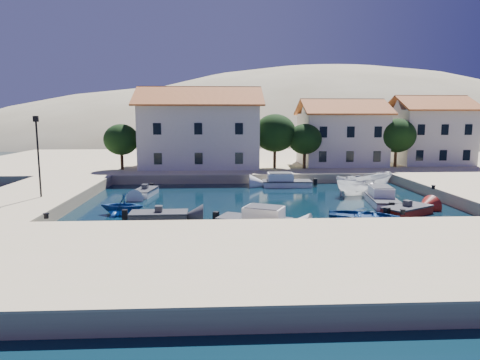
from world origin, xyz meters
name	(u,v)px	position (x,y,z in m)	size (l,w,h in m)	color
ground	(280,235)	(0.00, 0.00, 0.00)	(400.00, 400.00, 0.00)	black
quay_south	(298,259)	(0.00, -6.00, 0.50)	(52.00, 12.00, 1.00)	#CBBC8B
quay_west	(33,198)	(-19.00, 10.00, 0.50)	(8.00, 20.00, 1.00)	#CBBC8B
quay_north	(257,161)	(2.00, 38.00, 0.50)	(80.00, 36.00, 1.00)	#CBBC8B
hills	(287,202)	(20.64, 123.62, -23.40)	(254.00, 176.00, 99.00)	#9A8D68
building_left	(200,126)	(-6.00, 28.00, 5.94)	(14.70, 9.45, 9.70)	beige
building_mid	(341,132)	(12.00, 29.00, 5.22)	(10.50, 8.40, 8.30)	beige
building_right	(429,129)	(24.00, 30.00, 5.47)	(9.45, 8.40, 8.80)	beige
trees	(288,136)	(4.51, 25.46, 4.84)	(37.30, 5.30, 6.45)	#382314
lamppost	(38,149)	(-17.50, 8.00, 4.75)	(0.35, 0.25, 6.22)	black
bollards	(312,203)	(2.80, 3.87, 1.15)	(29.36, 9.56, 0.30)	black
motorboat_grey_sw	(159,216)	(-7.90, 3.97, 0.29)	(4.01, 1.85, 1.25)	#37383C
cabin_cruiser_south	(254,220)	(-1.42, 1.85, 0.48)	(5.13, 3.80, 1.60)	white
rowboat_south	(364,221)	(6.34, 3.18, 0.00)	(3.42, 4.78, 0.99)	navy
motorboat_red_se	(407,210)	(10.19, 4.96, 0.29)	(4.36, 3.61, 1.25)	maroon
cabin_cruiser_east	(383,199)	(9.67, 8.41, 0.48)	(2.67, 5.15, 1.60)	white
boat_east	(363,195)	(9.62, 12.86, 0.00)	(2.17, 5.77, 2.23)	white
motorboat_white_ne	(358,183)	(10.79, 18.09, 0.30)	(2.25, 3.27, 1.25)	white
rowboat_west	(122,214)	(-10.89, 6.07, 0.00)	(2.78, 3.22, 1.70)	navy
motorboat_white_west	(145,192)	(-10.46, 13.58, 0.30)	(2.09, 3.74, 1.25)	white
cabin_cruiser_north	(287,182)	(3.31, 17.97, 0.48)	(5.07, 2.30, 1.60)	white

